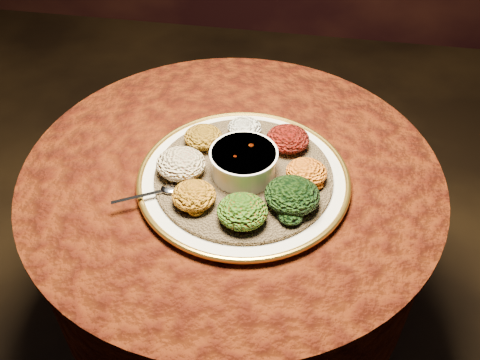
# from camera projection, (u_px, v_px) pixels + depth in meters

# --- Properties ---
(table) EXTENTS (0.96, 0.96, 0.73)m
(table) POSITION_uv_depth(u_px,v_px,m) (232.00, 222.00, 1.34)
(table) COLOR black
(table) RESTS_ON ground
(platter) EXTENTS (0.55, 0.55, 0.02)m
(platter) POSITION_uv_depth(u_px,v_px,m) (244.00, 179.00, 1.18)
(platter) COLOR silver
(platter) RESTS_ON table
(injera) EXTENTS (0.45, 0.45, 0.01)m
(injera) POSITION_uv_depth(u_px,v_px,m) (244.00, 175.00, 1.17)
(injera) COLOR olive
(injera) RESTS_ON platter
(stew_bowl) EXTENTS (0.15, 0.15, 0.06)m
(stew_bowl) POSITION_uv_depth(u_px,v_px,m) (244.00, 161.00, 1.14)
(stew_bowl) COLOR white
(stew_bowl) RESTS_ON injera
(spoon) EXTENTS (0.13, 0.08, 0.01)m
(spoon) POSITION_uv_depth(u_px,v_px,m) (164.00, 190.00, 1.12)
(spoon) COLOR silver
(spoon) RESTS_ON injera
(portion_ayib) EXTENTS (0.08, 0.08, 0.04)m
(portion_ayib) POSITION_uv_depth(u_px,v_px,m) (245.00, 128.00, 1.25)
(portion_ayib) COLOR white
(portion_ayib) RESTS_ON injera
(portion_kitfo) EXTENTS (0.10, 0.09, 0.05)m
(portion_kitfo) POSITION_uv_depth(u_px,v_px,m) (288.00, 139.00, 1.21)
(portion_kitfo) COLOR black
(portion_kitfo) RESTS_ON injera
(portion_tikil) EXTENTS (0.09, 0.08, 0.04)m
(portion_tikil) POSITION_uv_depth(u_px,v_px,m) (306.00, 172.00, 1.14)
(portion_tikil) COLOR #C27310
(portion_tikil) RESTS_ON injera
(portion_gomen) EXTENTS (0.11, 0.11, 0.05)m
(portion_gomen) POSITION_uv_depth(u_px,v_px,m) (292.00, 195.00, 1.08)
(portion_gomen) COLOR black
(portion_gomen) RESTS_ON injera
(portion_mixveg) EXTENTS (0.10, 0.10, 0.05)m
(portion_mixveg) POSITION_uv_depth(u_px,v_px,m) (242.00, 211.00, 1.05)
(portion_mixveg) COLOR #AF290B
(portion_mixveg) RESTS_ON injera
(portion_kik) EXTENTS (0.09, 0.09, 0.04)m
(portion_kik) POSITION_uv_depth(u_px,v_px,m) (194.00, 196.00, 1.09)
(portion_kik) COLOR #B4640F
(portion_kik) RESTS_ON injera
(portion_timatim) EXTENTS (0.11, 0.10, 0.05)m
(portion_timatim) POSITION_uv_depth(u_px,v_px,m) (181.00, 164.00, 1.15)
(portion_timatim) COLOR maroon
(portion_timatim) RESTS_ON injera
(portion_shiro) EXTENTS (0.09, 0.08, 0.04)m
(portion_shiro) POSITION_uv_depth(u_px,v_px,m) (203.00, 137.00, 1.22)
(portion_shiro) COLOR #82550F
(portion_shiro) RESTS_ON injera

